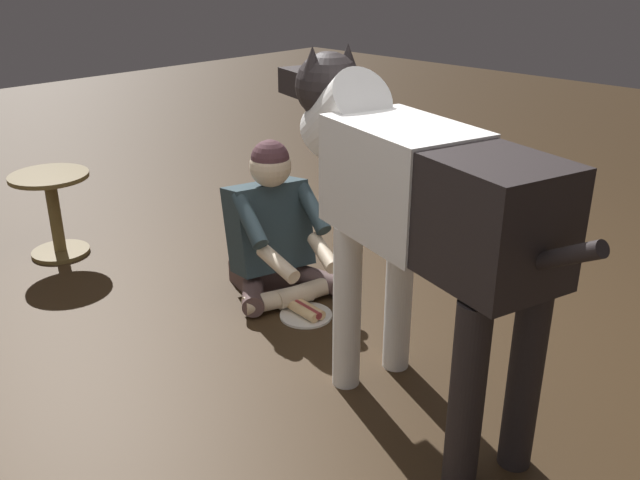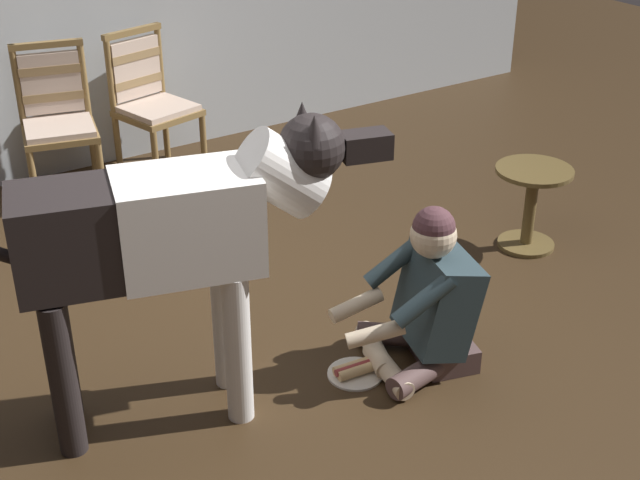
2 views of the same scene
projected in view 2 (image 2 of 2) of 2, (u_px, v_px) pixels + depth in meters
name	position (u px, v px, depth m)	size (l,w,h in m)	color
ground_plane	(260.00, 374.00, 4.14)	(14.97, 14.97, 0.00)	#342414
dining_chair_left_of_pair	(57.00, 114.00, 5.71)	(0.55, 0.55, 0.98)	olive
dining_chair_right_of_pair	(149.00, 96.00, 6.02)	(0.56, 0.56, 0.98)	olive
person_sitting_on_floor	(427.00, 303.00, 4.08)	(0.71, 0.59, 0.81)	brown
large_dog	(173.00, 234.00, 3.52)	(1.68, 0.63, 1.33)	silver
hot_dog_on_plate	(355.00, 371.00, 4.13)	(0.26, 0.26, 0.06)	silver
round_side_table	(531.00, 200.00, 5.13)	(0.44, 0.44, 0.50)	brown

